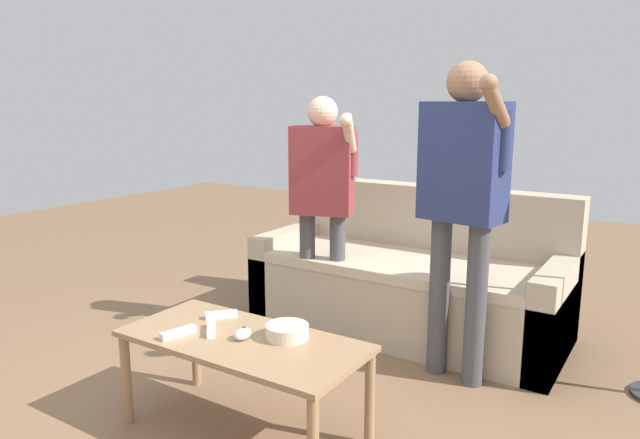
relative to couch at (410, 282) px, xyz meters
name	(u,v)px	position (x,y,z in m)	size (l,w,h in m)	color
ground_plane	(260,439)	(-0.01, -1.53, -0.31)	(12.00, 12.00, 0.00)	brown
couch	(410,282)	(0.00, 0.00, 0.00)	(1.91, 0.83, 0.89)	#B7A88E
coffee_table	(243,350)	(-0.10, -1.53, 0.08)	(1.07, 0.50, 0.45)	#997551
snack_bowl	(287,331)	(0.07, -1.43, 0.17)	(0.18, 0.18, 0.06)	beige
game_remote_nunchuk	(243,334)	(-0.08, -1.54, 0.16)	(0.06, 0.09, 0.05)	white
player_left	(322,188)	(-0.43, -0.38, 0.62)	(0.48, 0.32, 1.47)	#47474C
player_right	(462,186)	(0.49, -0.52, 0.72)	(0.47, 0.40, 1.63)	#47474C
game_remote_wand_near	(178,333)	(-0.34, -1.66, 0.15)	(0.08, 0.17, 0.03)	white
game_remote_wand_far	(221,315)	(-0.33, -1.40, 0.15)	(0.13, 0.13, 0.03)	white
game_remote_wand_spare	(211,329)	(-0.25, -1.56, 0.15)	(0.13, 0.13, 0.03)	white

